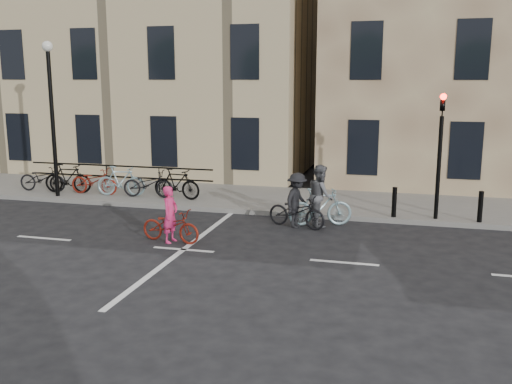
% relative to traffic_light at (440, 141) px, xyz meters
% --- Properties ---
extents(ground, '(120.00, 120.00, 0.00)m').
position_rel_traffic_light_xyz_m(ground, '(-6.20, -4.34, -2.45)').
color(ground, black).
rests_on(ground, ground).
extents(sidewalk, '(46.00, 4.00, 0.15)m').
position_rel_traffic_light_xyz_m(sidewalk, '(-10.20, 1.66, -2.38)').
color(sidewalk, slate).
rests_on(sidewalk, ground).
extents(building_east, '(14.00, 10.00, 12.00)m').
position_rel_traffic_light_xyz_m(building_east, '(2.80, 8.66, 3.70)').
color(building_east, '#8F7356').
rests_on(building_east, sidewalk).
extents(building_west, '(20.00, 10.00, 10.00)m').
position_rel_traffic_light_xyz_m(building_west, '(-15.20, 8.66, 2.70)').
color(building_west, tan).
rests_on(building_west, sidewalk).
extents(traffic_light, '(0.18, 0.30, 3.90)m').
position_rel_traffic_light_xyz_m(traffic_light, '(0.00, 0.00, 0.00)').
color(traffic_light, black).
rests_on(traffic_light, sidewalk).
extents(lamp_post, '(0.36, 0.36, 5.28)m').
position_rel_traffic_light_xyz_m(lamp_post, '(-12.70, 0.06, 1.04)').
color(lamp_post, black).
rests_on(lamp_post, sidewalk).
extents(bollard_east, '(0.14, 0.14, 0.90)m').
position_rel_traffic_light_xyz_m(bollard_east, '(-1.20, -0.09, -1.85)').
color(bollard_east, black).
rests_on(bollard_east, sidewalk).
extents(bollard_west, '(0.14, 0.14, 0.90)m').
position_rel_traffic_light_xyz_m(bollard_west, '(1.20, -0.09, -1.85)').
color(bollard_west, black).
rests_on(bollard_west, sidewalk).
extents(parked_bikes, '(7.25, 1.23, 1.05)m').
position_rel_traffic_light_xyz_m(parked_bikes, '(-11.12, 0.70, -1.81)').
color(parked_bikes, black).
rests_on(parked_bikes, sidewalk).
extents(cyclist_pink, '(1.73, 0.81, 1.48)m').
position_rel_traffic_light_xyz_m(cyclist_pink, '(-6.77, -3.78, -1.94)').
color(cyclist_pink, maroon).
rests_on(cyclist_pink, ground).
extents(cyclist_grey, '(1.92, 1.08, 1.79)m').
position_rel_traffic_light_xyz_m(cyclist_grey, '(-3.26, -1.11, -1.73)').
color(cyclist_grey, '#8DB1B9').
rests_on(cyclist_grey, ground).
extents(cyclist_dark, '(1.88, 1.15, 1.58)m').
position_rel_traffic_light_xyz_m(cyclist_dark, '(-3.88, -1.46, -1.83)').
color(cyclist_dark, black).
rests_on(cyclist_dark, ground).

